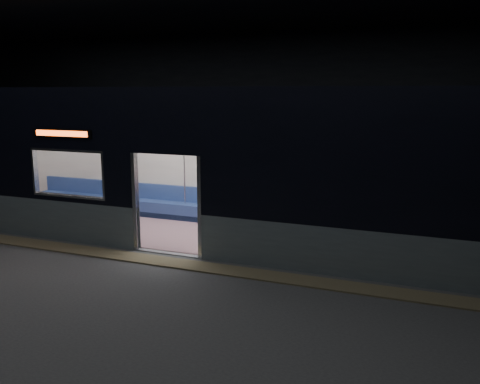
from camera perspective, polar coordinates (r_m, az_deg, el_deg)
The scene contains 7 objects.
station_floor at distance 9.71m, azimuth -11.09°, elevation -8.65°, with size 24.00×14.00×0.01m, color #47494C.
station_envelope at distance 9.15m, azimuth -11.98°, elevation 13.51°, with size 24.00×14.00×5.00m.
tactile_strip at distance 10.14m, azimuth -9.42°, elevation -7.60°, with size 22.80×0.50×0.03m, color #8C7F59.
metro_car at distance 11.45m, azimuth -4.61°, elevation 4.09°, with size 18.00×3.04×3.35m.
passenger at distance 12.02m, azimuth 3.71°, elevation -0.73°, with size 0.40×0.66×1.31m.
handbag at distance 11.85m, azimuth 3.42°, elevation -1.44°, with size 0.27×0.23×0.14m, color black.
transit_map at distance 11.73m, azimuth 14.83°, elevation 2.07°, with size 0.98×0.03×0.64m, color white.
Camera 1 is at (4.99, -7.66, 3.27)m, focal length 38.00 mm.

